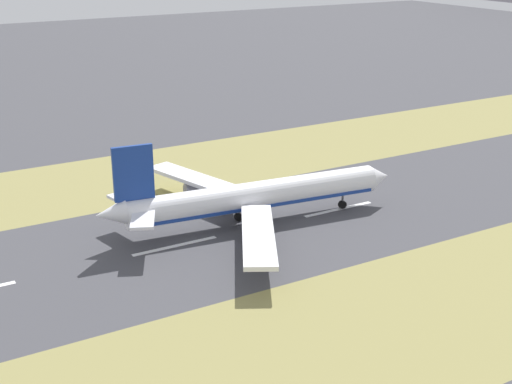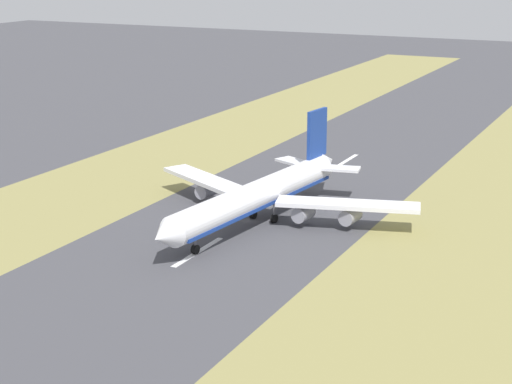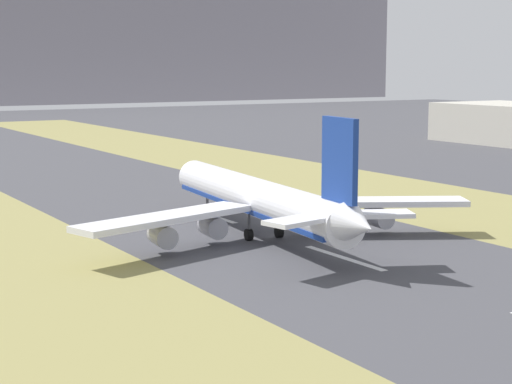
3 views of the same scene
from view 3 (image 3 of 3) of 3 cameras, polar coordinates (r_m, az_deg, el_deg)
name	(u,v)px [view 3 (image 3 of 3)]	position (r m, az deg, el deg)	size (l,w,h in m)	color
ground_plane	(275,236)	(135.60, 1.31, -2.95)	(800.00, 800.00, 0.00)	#424247
grass_median_east	(481,211)	(163.67, 14.77, -1.25)	(40.00, 600.00, 0.01)	olive
centreline_dash_mid	(344,258)	(121.03, 5.88, -4.39)	(1.20, 18.00, 0.01)	silver
centreline_dash_far	(211,215)	(154.27, -3.03, -1.56)	(1.20, 18.00, 0.01)	silver
airplane_main_jet	(261,200)	(133.18, 0.34, -0.53)	(63.74, 67.20, 20.20)	white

